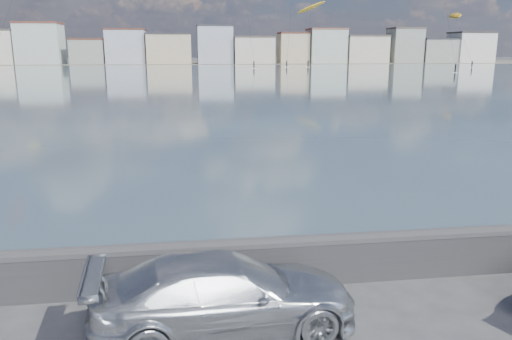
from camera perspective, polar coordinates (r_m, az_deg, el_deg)
The scene contains 7 objects.
bay_water at distance 98.47m, azimuth -7.81°, elevation 10.57°, with size 500.00×177.00×0.00m, color #334253.
far_shore_strip at distance 206.91m, azimuth -8.02°, elevation 12.03°, with size 500.00×60.00×0.00m, color #4C473D.
seawall at distance 10.47m, azimuth -4.51°, elevation -10.49°, with size 400.00×0.36×1.08m.
far_buildings at distance 192.87m, azimuth -7.67°, elevation 13.74°, with size 240.79×13.26×14.60m.
car_silver at distance 9.01m, azimuth -3.59°, elevation -13.97°, with size 1.90×4.67×1.36m, color silver.
kitesurfer_4 at distance 159.04m, azimuth 6.30°, elevation 17.91°, with size 9.28×8.43×19.95m.
kitesurfer_8 at distance 164.69m, azimuth 21.81°, elevation 16.01°, with size 5.26×13.98×16.51m.
Camera 1 is at (-0.52, -6.85, 4.83)m, focal length 35.00 mm.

